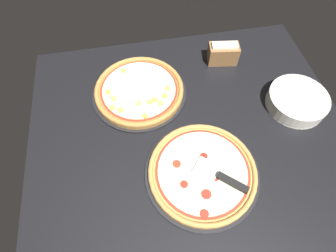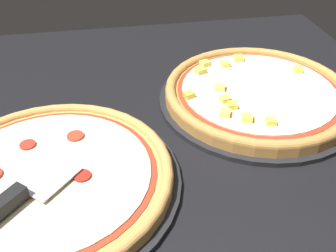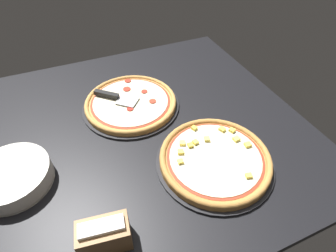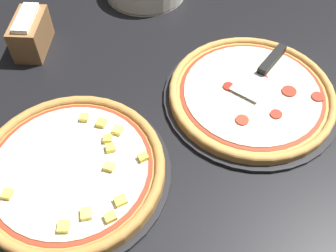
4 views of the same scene
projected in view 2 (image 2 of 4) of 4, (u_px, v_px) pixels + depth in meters
The scene contains 6 objects.
ground_plane at pixel (138, 183), 67.34cm from camera, with size 130.74×123.37×3.60cm, color black.
pizza_pan_front at pixel (51, 185), 63.78cm from camera, with size 42.68×42.68×1.00cm, color black.
pizza_front at pixel (49, 177), 62.75cm from camera, with size 40.12×40.12×2.50cm.
pizza_pan_back at pixel (257, 100), 84.38cm from camera, with size 41.92×41.92×1.00cm, color black.
pizza_back at pixel (258, 92), 83.15cm from camera, with size 39.40×39.40×3.49cm.
serving_spatula at pixel (5, 205), 55.25cm from camera, with size 18.32×17.06×2.00cm.
Camera 2 is at (48.68, -3.67, 45.90)cm, focal length 42.00 mm.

